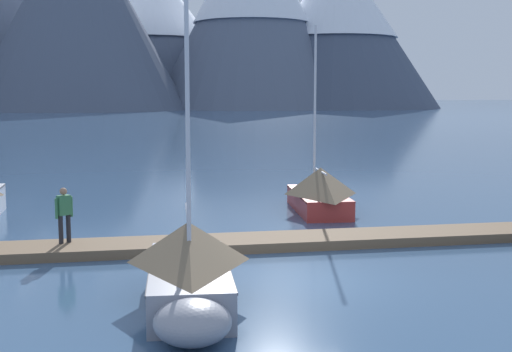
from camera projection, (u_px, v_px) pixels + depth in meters
ground_plane at (310, 280)px, 17.48m from camera, size 700.00×700.00×0.00m
mountain_shoulder_ridge at (78, 2)px, 180.09m from camera, size 58.15×58.15×54.83m
mountain_east_summit at (149, 26)px, 218.72m from camera, size 68.78×68.78×48.81m
mountain_rear_spur at (252, 5)px, 196.89m from camera, size 58.67×58.67×56.21m
mountain_north_horn at (337, 24)px, 203.54m from camera, size 62.62×62.62×47.24m
dock at (271, 242)px, 21.32m from camera, size 26.87×3.37×0.30m
sailboat_second_berth at (189, 269)px, 15.34m from camera, size 2.46×6.04×7.07m
sailboat_mid_dock_port at (318, 190)px, 27.55m from camera, size 2.57×6.08×7.57m
person_on_dock at (64, 212)px, 20.36m from camera, size 0.51×0.39×1.69m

